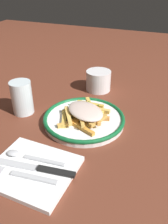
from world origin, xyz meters
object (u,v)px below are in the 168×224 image
plate (84,119)px  fries_heap (85,113)px  napkin (32,170)px  coffee_mug (98,81)px  spoon (25,156)px  fork (20,175)px  water_glass (22,98)px  knife (39,168)px

plate → fries_heap: 0.03m
plate → napkin: bearing=171.4°
fries_heap → napkin: (-0.23, 0.04, -0.03)m
plate → coffee_mug: coffee_mug is taller
fries_heap → napkin: fries_heap is taller
plate → spoon: plate is taller
napkin → coffee_mug: 0.47m
fork → water_glass: water_glass is taller
plate → fork: size_ratio=1.41×
coffee_mug → knife: bearing=-177.8°
plate → fries_heap: size_ratio=1.47×
fries_heap → spoon: 0.22m
spoon → water_glass: 0.24m
plate → water_glass: water_glass is taller
plate → knife: 0.23m
fries_heap → coffee_mug: (0.24, 0.04, 0.00)m
coffee_mug → water_glass: bearing=145.6°
fries_heap → water_glass: bearing=93.8°
plate → napkin: (-0.23, 0.04, -0.01)m
fork → coffee_mug: size_ratio=1.48×
fork → coffee_mug: (0.50, -0.01, 0.02)m
fries_heap → water_glass: size_ratio=1.57×
knife → plate: bearing=-4.1°
knife → spoon: 0.06m
napkin → fork: bearing=157.6°
napkin → fork: 0.03m
plate → fork: plate is taller
napkin → water_glass: 0.28m
plate → knife: plate is taller
fries_heap → fork: fries_heap is taller
coffee_mug → spoon: bearing=175.4°
spoon → coffee_mug: 0.45m
fries_heap → coffee_mug: 0.24m
knife → coffee_mug: 0.47m
fork → knife: (0.03, -0.03, 0.00)m
plate → coffee_mug: size_ratio=2.09×
spoon → fork: bearing=-157.3°
plate → fries_heap: bearing=-122.2°
fork → spoon: 0.06m
water_glass → coffee_mug: size_ratio=0.91×
plate → spoon: (-0.21, 0.07, 0.00)m
fork → spoon: (0.05, 0.02, 0.00)m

